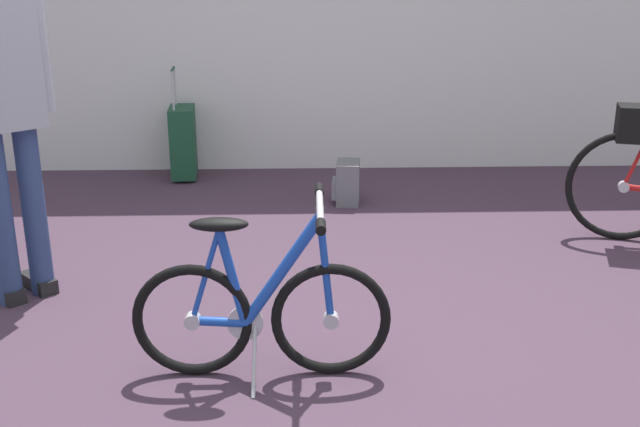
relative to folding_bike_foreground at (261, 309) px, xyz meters
The scene contains 5 objects.
ground_plane 0.48m from the folding_bike_foreground, ahead, with size 8.07×8.07×0.00m, color #473342.
folding_bike_foreground is the anchor object (origin of this frame).
visitor_near_wall 1.56m from the folding_bike_foreground, 146.85° to the left, with size 0.41×0.40×1.71m.
rolling_suitcase 3.00m from the folding_bike_foreground, 103.60° to the left, with size 0.21×0.37×0.83m.
backpack_on_floor 2.30m from the folding_bike_foreground, 77.81° to the left, with size 0.20×0.26×0.29m.
Camera 1 is at (-0.25, -2.64, 1.51)m, focal length 41.85 mm.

